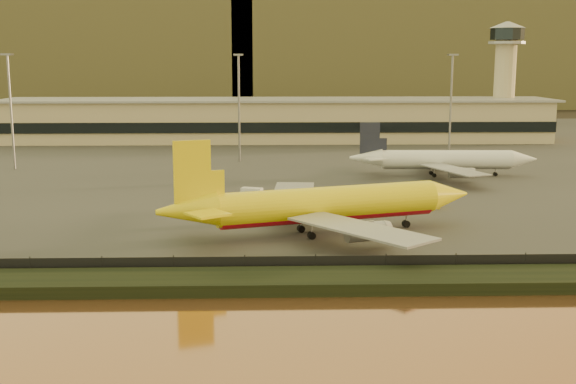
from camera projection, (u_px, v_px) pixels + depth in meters
name	position (u px, v px, depth m)	size (l,w,h in m)	color
ground	(294.00, 247.00, 94.59)	(900.00, 900.00, 0.00)	black
embankment	(300.00, 281.00, 77.75)	(320.00, 7.00, 1.40)	black
tarmac	(280.00, 154.00, 187.97)	(320.00, 220.00, 0.20)	#2D2D2D
perimeter_fence	(298.00, 266.00, 81.58)	(300.00, 0.05, 2.20)	black
terminal_building	(230.00, 121.00, 216.48)	(202.00, 25.00, 12.60)	tan
control_tower	(505.00, 68.00, 221.51)	(11.20, 11.20, 35.50)	tan
apron_light_masts	(347.00, 97.00, 165.93)	(152.20, 12.20, 25.40)	slate
distant_hills	(237.00, 47.00, 422.59)	(470.00, 160.00, 70.00)	brown
dhl_cargo_jet	(323.00, 205.00, 100.08)	(45.47, 43.39, 13.87)	yellow
white_narrowbody_jet	(443.00, 160.00, 150.80)	(39.21, 38.32, 11.28)	silver
gse_vehicle_yellow	(426.00, 202.00, 118.73)	(4.52, 2.03, 2.03)	yellow
gse_vehicle_white	(252.00, 192.00, 128.00)	(3.69, 1.66, 1.66)	silver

